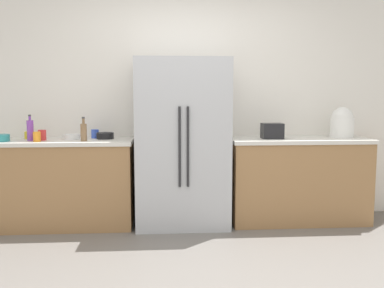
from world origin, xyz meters
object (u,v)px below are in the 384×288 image
(bottle_a, at_px, (84,132))
(bowl_a, at_px, (0,138))
(refrigerator, at_px, (182,143))
(cup_a, at_px, (42,135))
(toaster, at_px, (272,131))
(bowl_c, at_px, (105,136))
(bowl_b, at_px, (72,137))
(cup_d, at_px, (95,134))
(bottle_b, at_px, (30,130))
(rice_cooker, at_px, (342,123))
(cup_b, at_px, (29,135))
(cup_c, at_px, (37,137))

(bottle_a, height_order, bowl_a, bottle_a)
(refrigerator, height_order, cup_a, refrigerator)
(toaster, relative_size, bowl_c, 1.23)
(toaster, xyz_separation_m, bowl_b, (-2.10, 0.09, -0.06))
(toaster, xyz_separation_m, bottle_a, (-1.94, -0.12, 0.01))
(bottle_a, distance_m, cup_d, 0.31)
(bottle_a, relative_size, bowl_a, 1.26)
(bowl_b, height_order, bowl_c, bowl_c)
(cup_d, bearing_deg, toaster, -5.52)
(refrigerator, height_order, toaster, refrigerator)
(bottle_b, xyz_separation_m, bowl_b, (0.38, 0.13, -0.08))
(rice_cooker, distance_m, cup_b, 3.34)
(bowl_a, bearing_deg, toaster, 1.73)
(cup_c, relative_size, bowl_a, 0.51)
(toaster, xyz_separation_m, cup_a, (-2.37, -0.01, -0.03))
(bowl_a, bearing_deg, rice_cooker, 2.30)
(toaster, distance_m, bowl_c, 1.76)
(toaster, relative_size, rice_cooker, 0.66)
(bowl_a, distance_m, bowl_b, 0.69)
(bottle_b, bearing_deg, bowl_c, 9.63)
(cup_b, bearing_deg, refrigerator, -5.56)
(rice_cooker, distance_m, bowl_a, 3.55)
(bowl_a, height_order, bowl_b, bowl_a)
(rice_cooker, xyz_separation_m, cup_c, (-3.17, -0.19, -0.11))
(refrigerator, height_order, bottle_a, refrigerator)
(bowl_c, bearing_deg, refrigerator, -6.79)
(toaster, bearing_deg, cup_c, -176.78)
(cup_d, height_order, bowl_a, cup_d)
(cup_c, bearing_deg, refrigerator, 5.01)
(refrigerator, relative_size, bowl_a, 9.05)
(refrigerator, bearing_deg, bowl_a, -177.63)
(cup_a, distance_m, cup_b, 0.24)
(refrigerator, distance_m, bottle_b, 1.54)
(bowl_a, bearing_deg, cup_d, 16.49)
(cup_b, relative_size, bowl_c, 0.45)
(cup_a, bearing_deg, bowl_a, -169.45)
(cup_c, bearing_deg, bottle_a, 1.37)
(cup_a, bearing_deg, cup_c, -97.72)
(refrigerator, distance_m, bowl_c, 0.81)
(cup_b, bearing_deg, bowl_b, -6.63)
(bottle_a, bearing_deg, bowl_c, 49.26)
(bottle_a, bearing_deg, bowl_b, 126.56)
(refrigerator, bearing_deg, bottle_a, -173.33)
(bottle_b, height_order, bowl_b, bottle_b)
(rice_cooker, height_order, bowl_a, rice_cooker)
(toaster, height_order, bowl_b, toaster)
(rice_cooker, bearing_deg, cup_c, -176.51)
(toaster, height_order, cup_d, toaster)
(bottle_a, height_order, cup_a, bottle_a)
(refrigerator, xyz_separation_m, bottle_b, (-1.53, -0.03, 0.15))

